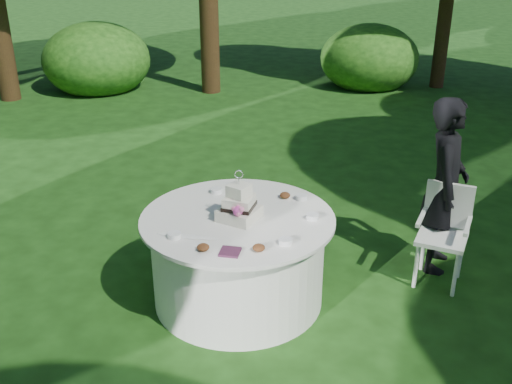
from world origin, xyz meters
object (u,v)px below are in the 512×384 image
(guest, at_px, (445,186))
(chair, at_px, (444,227))
(napkins, at_px, (230,252))
(cake, at_px, (239,206))
(table, at_px, (238,258))

(guest, bearing_deg, chair, -170.49)
(napkins, xyz_separation_m, guest, (1.60, 1.46, 0.02))
(napkins, bearing_deg, cake, 95.21)
(napkins, height_order, cake, cake)
(table, distance_m, chair, 1.81)
(guest, distance_m, cake, 1.89)
(guest, bearing_deg, cake, 126.50)
(guest, xyz_separation_m, cake, (-1.65, -0.93, 0.09))
(napkins, distance_m, cake, 0.54)
(guest, relative_size, cake, 3.82)
(napkins, xyz_separation_m, table, (-0.07, 0.57, -0.39))
(table, relative_size, cake, 3.74)
(napkins, xyz_separation_m, cake, (-0.05, 0.53, 0.10))
(cake, bearing_deg, guest, 29.35)
(table, height_order, cake, cake)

